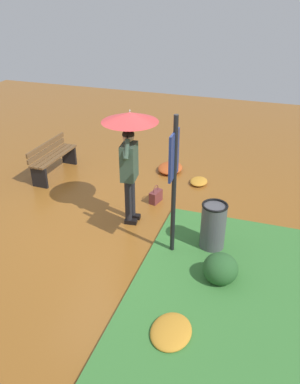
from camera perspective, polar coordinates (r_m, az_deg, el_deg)
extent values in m
plane|color=brown|center=(7.29, -4.62, -4.39)|extent=(18.00, 18.00, 0.00)
cube|color=#387533|center=(5.56, 17.29, -17.99)|extent=(4.80, 4.00, 0.05)
cylinder|color=black|center=(7.04, -3.13, -1.51)|extent=(0.12, 0.12, 0.86)
cylinder|color=black|center=(7.19, -2.61, -0.83)|extent=(0.12, 0.12, 0.86)
cube|color=black|center=(7.23, -2.76, -4.24)|extent=(0.14, 0.23, 0.08)
cube|color=black|center=(7.37, -2.26, -3.52)|extent=(0.14, 0.23, 0.08)
cube|color=#334738|center=(6.77, -3.02, 4.36)|extent=(0.41, 0.28, 0.64)
sphere|color=tan|center=(6.60, -3.12, 8.01)|extent=(0.20, 0.20, 0.20)
ellipsoid|color=black|center=(6.59, -3.13, 8.25)|extent=(0.20, 0.20, 0.15)
cylinder|color=#334738|center=(6.50, -3.55, 5.28)|extent=(0.18, 0.13, 0.18)
cylinder|color=#334738|center=(6.49, -3.36, 6.14)|extent=(0.24, 0.11, 0.33)
cube|color=black|center=(6.52, -3.24, 7.56)|extent=(0.07, 0.02, 0.14)
cylinder|color=#334738|center=(6.82, -2.62, 6.74)|extent=(0.11, 0.10, 0.09)
cylinder|color=#334738|center=(6.78, -2.76, 7.41)|extent=(0.10, 0.09, 0.23)
cylinder|color=#A5A5AD|center=(6.67, -2.89, 9.92)|extent=(0.02, 0.02, 0.41)
cone|color=#B22D2D|center=(6.64, -2.91, 10.69)|extent=(0.96, 0.96, 0.16)
sphere|color=#A5A5AD|center=(6.61, -2.93, 11.60)|extent=(0.02, 0.02, 0.02)
cylinder|color=black|center=(5.94, 3.44, 0.38)|extent=(0.07, 0.07, 2.30)
cube|color=navy|center=(5.71, 3.45, 5.27)|extent=(0.44, 0.04, 0.70)
cube|color=silver|center=(5.71, 3.27, 5.30)|extent=(0.38, 0.01, 0.64)
cube|color=brown|center=(7.85, 0.84, -0.66)|extent=(0.32, 0.21, 0.24)
torus|color=brown|center=(7.78, 0.85, 0.37)|extent=(0.18, 0.06, 0.18)
cube|color=black|center=(8.69, -15.56, 1.99)|extent=(0.07, 0.36, 0.44)
cube|color=black|center=(9.67, -11.52, 5.22)|extent=(0.07, 0.36, 0.44)
cube|color=brown|center=(9.01, -12.95, 4.99)|extent=(1.40, 0.15, 0.04)
cube|color=brown|center=(9.07, -13.61, 5.07)|extent=(1.40, 0.15, 0.04)
cube|color=brown|center=(9.13, -14.25, 5.15)|extent=(1.40, 0.15, 0.04)
cube|color=brown|center=(9.12, -14.60, 5.76)|extent=(1.40, 0.09, 0.10)
cube|color=brown|center=(9.07, -14.70, 6.57)|extent=(1.40, 0.09, 0.10)
cylinder|color=#4C4C51|center=(6.48, 9.03, -5.08)|extent=(0.40, 0.40, 0.80)
torus|color=black|center=(6.26, 9.31, -1.91)|extent=(0.42, 0.42, 0.04)
ellipsoid|color=#285628|center=(5.94, 10.05, -10.77)|extent=(0.51, 0.51, 0.46)
ellipsoid|color=#1E421E|center=(6.10, 10.96, -10.58)|extent=(0.31, 0.31, 0.31)
ellipsoid|color=#B74C1E|center=(9.16, 2.91, 3.46)|extent=(0.69, 0.55, 0.15)
ellipsoid|color=#C68428|center=(5.23, 3.04, -19.35)|extent=(0.64, 0.51, 0.14)
ellipsoid|color=#C68428|center=(8.66, 7.00, 1.53)|extent=(0.46, 0.37, 0.10)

